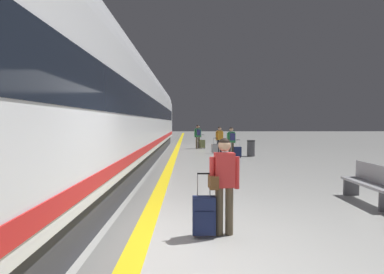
{
  "coord_description": "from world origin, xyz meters",
  "views": [
    {
      "loc": [
        -0.11,
        -4.65,
        1.91
      ],
      "look_at": [
        0.02,
        4.13,
        1.48
      ],
      "focal_mm": 27.82,
      "sensor_mm": 36.0,
      "label": 1
    }
  ],
  "objects": [
    {
      "name": "suitcase_near",
      "position": [
        2.6,
        11.34,
        0.33
      ],
      "size": [
        0.4,
        0.28,
        0.99
      ],
      "color": "#19234C",
      "rests_on": "ground"
    },
    {
      "name": "waste_bin",
      "position": [
        3.49,
        12.07,
        0.46
      ],
      "size": [
        0.46,
        0.46,
        0.91
      ],
      "color": "#4C4C51",
      "rests_on": "ground"
    },
    {
      "name": "suitcase_far",
      "position": [
        0.97,
        17.05,
        0.35
      ],
      "size": [
        0.44,
        0.38,
        1.04
      ],
      "color": "#596038",
      "rests_on": "ground"
    },
    {
      "name": "high_speed_train",
      "position": [
        -2.99,
        7.1,
        2.5
      ],
      "size": [
        2.94,
        32.93,
        4.97
      ],
      "color": "#38383D",
      "rests_on": "ground"
    },
    {
      "name": "safety_line_strip",
      "position": [
        -0.89,
        10.0,
        0.0
      ],
      "size": [
        0.36,
        80.0,
        0.01
      ],
      "primitive_type": "cube",
      "color": "yellow",
      "rests_on": "ground"
    },
    {
      "name": "ground_plane",
      "position": [
        0.0,
        0.0,
        0.0
      ],
      "size": [
        120.0,
        120.0,
        0.0
      ],
      "primitive_type": "plane",
      "color": "#B7B7B2"
    },
    {
      "name": "platform_bench",
      "position": [
        4.25,
        2.28,
        0.47
      ],
      "size": [
        0.44,
        1.7,
        0.91
      ],
      "color": "#99999E",
      "rests_on": "ground"
    },
    {
      "name": "suitcase_mid",
      "position": [
        1.59,
        13.86,
        0.31
      ],
      "size": [
        0.43,
        0.34,
        0.95
      ],
      "color": "#9E9EA3",
      "rests_on": "ground"
    },
    {
      "name": "passenger_mid",
      "position": [
        1.91,
        14.0,
        0.96
      ],
      "size": [
        0.5,
        0.28,
        1.65
      ],
      "color": "black",
      "rests_on": "ground"
    },
    {
      "name": "traveller_foreground",
      "position": [
        0.5,
        0.3,
        0.95
      ],
      "size": [
        0.53,
        0.31,
        1.65
      ],
      "color": "brown",
      "rests_on": "ground"
    },
    {
      "name": "passenger_near",
      "position": [
        2.29,
        11.52,
        0.99
      ],
      "size": [
        0.5,
        0.39,
        1.66
      ],
      "color": "brown",
      "rests_on": "ground"
    },
    {
      "name": "passenger_far",
      "position": [
        0.66,
        17.2,
        1.03
      ],
      "size": [
        0.51,
        0.41,
        1.73
      ],
      "color": "brown",
      "rests_on": "ground"
    },
    {
      "name": "rolling_suitcase_foreground",
      "position": [
        0.16,
        0.21,
        0.37
      ],
      "size": [
        0.38,
        0.24,
        1.07
      ],
      "color": "#19234C",
      "rests_on": "ground"
    },
    {
      "name": "tactile_edge_band",
      "position": [
        -1.21,
        10.0,
        0.0
      ],
      "size": [
        0.61,
        80.0,
        0.01
      ],
      "primitive_type": "cube",
      "color": "slate",
      "rests_on": "ground"
    }
  ]
}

